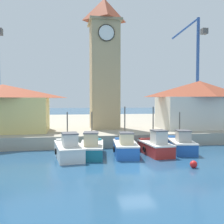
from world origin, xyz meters
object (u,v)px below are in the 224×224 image
Objects in this scene: warehouse_left at (3,108)px; mooring_buoy at (194,164)px; fishing_boat_far_left at (69,149)px; fishing_boat_center at (181,144)px; warehouse_right at (199,104)px; fishing_boat_left_outer at (92,148)px; fishing_boat_left_inner at (125,147)px; clock_tower at (104,61)px; fishing_boat_mid_left at (156,146)px; port_crane_near at (197,80)px.

warehouse_left is 21.01m from mooring_buoy.
fishing_boat_center is at bearing 3.36° from fishing_boat_far_left.
warehouse_right reaches higher than fishing_boat_far_left.
fishing_boat_left_outer is at bearing 9.02° from fishing_boat_far_left.
clock_tower is (-0.32, 10.62, 8.91)m from fishing_boat_left_inner.
fishing_boat_left_outer is (1.93, 0.31, -0.02)m from fishing_boat_far_left.
fishing_boat_center is at bearing 74.39° from mooring_buoy.
fishing_boat_left_inner is 15.06m from warehouse_left.
warehouse_left is at bearing 149.07° from fishing_boat_mid_left.
fishing_boat_left_inner is 0.24× the size of port_crane_near.
fishing_boat_mid_left is 12.74m from warehouse_right.
mooring_buoy is at bearing -51.32° from fishing_boat_left_inner.
fishing_boat_mid_left is at bearing -0.29° from fishing_boat_left_inner.
mooring_buoy is (-7.52, -13.42, -4.02)m from warehouse_right.
port_crane_near is at bearing 44.66° from fishing_boat_far_left.
fishing_boat_far_left is 0.31× the size of clock_tower.
fishing_boat_mid_left is 4.92m from mooring_buoy.
fishing_boat_far_left is 1.20× the size of fishing_boat_left_inner.
fishing_boat_mid_left is (5.56, -0.35, 0.03)m from fishing_boat_left_outer.
clock_tower is (4.48, 10.59, 8.90)m from fishing_boat_far_left.
fishing_boat_left_inner is (4.80, -0.03, -0.00)m from fishing_boat_far_left.
fishing_boat_center is at bearing -25.16° from warehouse_left.
warehouse_left is at bearing 129.13° from fishing_boat_far_left.
fishing_boat_far_left reaches higher than fishing_boat_center.
port_crane_near is 32.58m from mooring_buoy.
fishing_boat_far_left is 7.50m from fishing_boat_mid_left.
warehouse_left reaches higher than mooring_buoy.
clock_tower is at bearing 170.37° from warehouse_right.
port_crane_near reaches higher than clock_tower.
fishing_boat_left_inner is at bearing -6.71° from fishing_boat_left_outer.
warehouse_left is (-7.06, 8.67, 3.20)m from fishing_boat_far_left.
clock_tower reaches higher than fishing_boat_left_outer.
fishing_boat_center reaches higher than mooring_buoy.
clock_tower is 13.01m from warehouse_left.
warehouse_left reaches higher than fishing_boat_left_inner.
port_crane_near is (21.43, 22.78, 7.71)m from fishing_boat_left_outer.
fishing_boat_left_inner is at bearing -36.27° from warehouse_left.
fishing_boat_center is at bearing -126.86° from warehouse_right.
fishing_boat_far_left reaches higher than mooring_buoy.
port_crane_near is at bearing 46.75° from fishing_boat_left_outer.
warehouse_left is 0.54× the size of port_crane_near.
clock_tower is 18.50m from mooring_buoy.
warehouse_left reaches higher than fishing_boat_far_left.
fishing_boat_left_inner is 0.45× the size of warehouse_left.
warehouse_left is (-11.54, -1.91, -5.70)m from clock_tower.
port_crane_near is (18.56, 23.12, 7.69)m from fishing_boat_left_inner.
clock_tower is 1.73× the size of warehouse_right.
fishing_boat_far_left is at bearing -170.98° from fishing_boat_left_outer.
clock_tower reaches higher than warehouse_right.
fishing_boat_far_left is 0.53× the size of warehouse_right.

